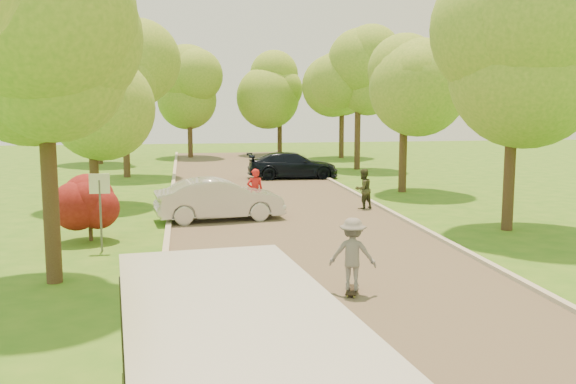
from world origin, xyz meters
TOP-DOWN VIEW (x-y plane):
  - ground at (0.00, 0.00)m, footprint 100.00×100.00m
  - road at (0.00, 8.00)m, footprint 8.00×60.00m
  - curb_left at (-4.05, 8.00)m, footprint 0.18×60.00m
  - curb_right at (4.05, 8.00)m, footprint 0.18×60.00m
  - street_sign at (-5.80, 4.00)m, footprint 0.55×0.06m
  - red_shrub at (-6.30, 5.50)m, footprint 1.70×1.70m
  - tree_l_mida at (-6.30, 1.00)m, footprint 4.71×4.60m
  - tree_l_midb at (-6.81, 12.00)m, footprint 4.30×4.20m
  - tree_l_far at (-6.39, 22.00)m, footprint 4.92×4.80m
  - tree_r_mida at (7.02, 5.00)m, footprint 5.13×5.00m
  - tree_r_midb at (6.60, 14.00)m, footprint 4.51×4.40m
  - tree_r_far at (7.23, 24.00)m, footprint 5.33×5.20m
  - tree_bg_a at (-8.78, 30.00)m, footprint 5.12×5.00m
  - tree_bg_b at (8.22, 32.00)m, footprint 5.12×5.00m
  - tree_bg_c at (-2.79, 34.00)m, footprint 4.92×4.80m
  - tree_bg_d at (4.22, 36.00)m, footprint 5.12×5.00m
  - silver_sedan at (-2.30, 8.26)m, footprint 4.62×2.13m
  - dark_sedan at (2.30, 19.97)m, footprint 4.93×2.10m
  - longboard at (0.03, -0.98)m, footprint 0.49×0.83m
  - skateboarder at (0.03, -0.98)m, footprint 1.15×0.90m
  - person_striped at (-0.91, 9.43)m, footprint 0.62×0.41m
  - person_olive at (3.31, 9.69)m, footprint 0.94×0.87m

SIDE VIEW (x-z plane):
  - ground at x=0.00m, z-range 0.00..0.00m
  - road at x=0.00m, z-range 0.00..0.01m
  - curb_left at x=-4.05m, z-range 0.00..0.12m
  - curb_right at x=4.05m, z-range 0.00..0.12m
  - longboard at x=0.03m, z-range 0.04..0.13m
  - dark_sedan at x=2.30m, z-range 0.00..1.42m
  - silver_sedan at x=-2.30m, z-range 0.00..1.47m
  - person_olive at x=3.31m, z-range 0.00..1.56m
  - person_striped at x=-0.91m, z-range 0.00..1.67m
  - skateboarder at x=0.03m, z-range 0.10..1.67m
  - red_shrub at x=-6.30m, z-range 0.12..2.07m
  - street_sign at x=-5.80m, z-range 0.48..2.65m
  - tree_l_midb at x=-6.81m, z-range 1.28..7.89m
  - tree_r_midb at x=6.60m, z-range 1.38..8.38m
  - tree_bg_c at x=-2.79m, z-range 1.35..8.69m
  - tree_l_mida at x=-6.30m, z-range 1.48..8.87m
  - tree_bg_a at x=-8.78m, z-range 1.45..9.18m
  - tree_bg_d at x=4.22m, z-range 1.45..9.18m
  - tree_l_far at x=-6.39m, z-range 1.57..9.36m
  - tree_r_mida at x=7.02m, z-range 1.56..9.51m
  - tree_bg_b at x=8.22m, z-range 1.56..9.51m
  - tree_r_far at x=7.23m, z-range 1.66..10.00m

